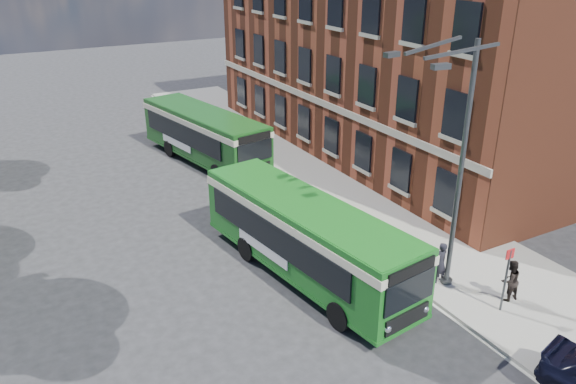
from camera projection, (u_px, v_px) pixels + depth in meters
ground at (298, 297)px, 20.22m from camera, size 120.00×120.00×0.00m
pavement at (338, 184)px, 29.71m from camera, size 6.00×48.00×0.15m
kerb_line at (287, 196)px, 28.39m from camera, size 0.12×48.00×0.01m
brick_office at (403, 32)px, 33.25m from camera, size 12.10×26.00×14.20m
street_lamp at (453, 168)px, 18.84m from camera, size 2.96×2.38×9.00m
bus_stop_sign at (506, 276)px, 18.72m from camera, size 0.35×0.08×2.52m
bus_front at (306, 232)px, 20.89m from camera, size 3.92×10.55×3.02m
bus_rear at (204, 132)px, 32.33m from camera, size 4.35×10.24×3.02m
pedestrian_a at (440, 263)px, 20.57m from camera, size 0.62×0.44×1.62m
pedestrian_b at (510, 280)px, 19.55m from camera, size 0.80×0.65×1.55m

